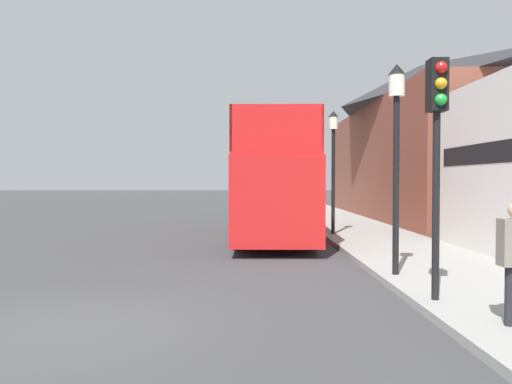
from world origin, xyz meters
TOP-DOWN VIEW (x-y plane):
  - ground_plane at (0.00, 21.00)m, footprint 144.00×144.00m
  - sidewalk at (6.95, 18.00)m, footprint 3.48×108.00m
  - brick_terrace_rear at (11.69, 19.63)m, footprint 6.00×18.97m
  - tour_bus at (3.38, 10.92)m, footprint 2.80×9.56m
  - parked_car_ahead_of_bus at (4.07, 17.78)m, footprint 1.92×4.59m
  - traffic_signal at (5.57, 1.06)m, footprint 0.28×0.42m
  - lamp_post_nearest at (5.56, 3.28)m, footprint 0.35×0.35m
  - lamp_post_second at (5.59, 11.05)m, footprint 0.35×0.35m

SIDE VIEW (x-z plane):
  - ground_plane at x=0.00m, z-range 0.00..0.00m
  - sidewalk at x=6.95m, z-range 0.00..0.14m
  - parked_car_ahead_of_bus at x=4.07m, z-range -0.06..1.54m
  - tour_bus at x=3.38m, z-range -0.26..3.88m
  - traffic_signal at x=5.57m, z-range 1.05..4.97m
  - lamp_post_nearest at x=5.56m, z-range 0.99..5.34m
  - lamp_post_second at x=5.59m, z-range 1.00..5.47m
  - brick_terrace_rear at x=11.69m, z-range 0.00..8.22m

